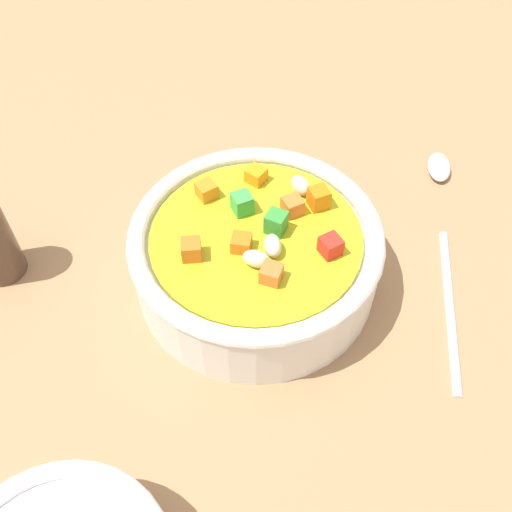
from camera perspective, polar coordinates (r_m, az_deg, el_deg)
ground_plane at (r=45.95cm, az=0.00°, el=-3.02°), size 140.00×140.00×2.00cm
soup_bowl_main at (r=42.69cm, az=0.02°, el=0.24°), size 18.35×18.35×6.76cm
spoon at (r=50.67cm, az=18.02°, el=2.95°), size 4.64×24.32×1.02cm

